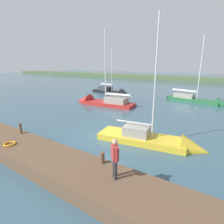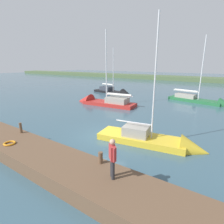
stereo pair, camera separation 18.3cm
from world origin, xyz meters
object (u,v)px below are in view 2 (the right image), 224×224
Objects in this scene: life_ring_buoy at (9,143)px; sailboat_outer_mooring at (203,102)px; sailboat_mid_channel at (158,143)px; sailboat_far_right at (100,102)px; mooring_post_far at (101,158)px; person_on_dock at (112,156)px; mooring_post_near at (21,128)px; sailboat_near_dock at (115,93)px.

sailboat_outer_mooring is at bearing -107.94° from life_ring_buoy.
life_ring_buoy is 9.25m from sailboat_mid_channel.
life_ring_buoy is 0.06× the size of sailboat_far_right.
mooring_post_far is at bearing -82.11° from sailboat_outer_mooring.
life_ring_buoy is at bearing 140.22° from person_on_dock.
mooring_post_near is 0.41× the size of person_on_dock.
mooring_post_far is 21.17m from sailboat_outer_mooring.
mooring_post_far is 5.11m from sailboat_mid_channel.
sailboat_mid_channel is 5.30× the size of person_on_dock.
sailboat_outer_mooring is (-1.58, -21.09, -0.83)m from mooring_post_far.
sailboat_far_right is 1.06× the size of sailboat_outer_mooring.
sailboat_mid_channel is at bearing -79.64° from sailboat_outer_mooring.
life_ring_buoy is (5.69, 1.36, -0.23)m from mooring_post_far.
mooring_post_far is (-6.81, 0.00, -0.08)m from mooring_post_near.
person_on_dock is (-1.09, 0.62, 0.72)m from mooring_post_far.
sailboat_far_right is (4.17, -13.95, -0.58)m from life_ring_buoy.
mooring_post_near is 0.08× the size of sailboat_near_dock.
person_on_dock reaches higher than mooring_post_far.
person_on_dock reaches higher than life_ring_buoy.
sailboat_far_right is 1.13× the size of sailboat_mid_channel.
mooring_post_far is 0.06× the size of sailboat_outer_mooring.
sailboat_far_right is at bearing 135.72° from sailboat_mid_channel.
mooring_post_near is 6.81m from mooring_post_far.
sailboat_far_right is 1.15× the size of sailboat_near_dock.
life_ring_buoy is at bearing -95.77° from sailboat_outer_mooring.
sailboat_mid_channel is 0.94× the size of sailboat_outer_mooring.
person_on_dock is (-10.95, 13.21, 1.53)m from sailboat_far_right.
mooring_post_near is 0.08× the size of sailboat_mid_channel.
sailboat_near_dock is at bearing -58.60° from mooring_post_far.
person_on_dock is (-13.97, 21.71, 1.59)m from sailboat_near_dock.
sailboat_far_right reaches higher than life_ring_buoy.
life_ring_buoy is (-1.12, 1.36, -0.31)m from mooring_post_near.
sailboat_mid_channel is (-7.88, -4.92, -0.98)m from mooring_post_near.
sailboat_mid_channel is at bearing -137.11° from life_ring_buoy.
sailboat_far_right is 13.35m from sailboat_mid_channel.
mooring_post_near is at bearing -65.83° from sailboat_near_dock.
sailboat_near_dock is at bearing -75.52° from sailboat_far_right.
mooring_post_far is 0.84× the size of life_ring_buoy.
sailboat_far_right is 9.02m from sailboat_near_dock.
sailboat_outer_mooring is at bearing 42.66° from person_on_dock.
mooring_post_far is at bearing 122.99° from sailboat_far_right.
life_ring_buoy is at bearing 13.45° from mooring_post_far.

